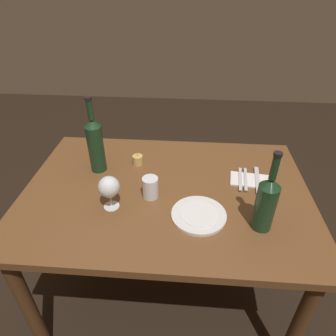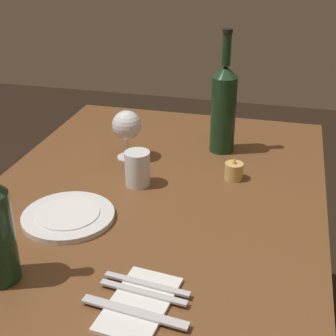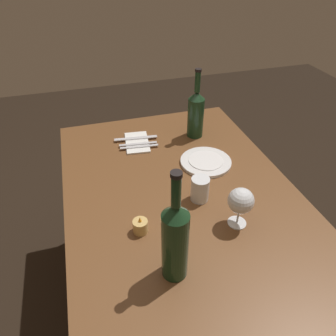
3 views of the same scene
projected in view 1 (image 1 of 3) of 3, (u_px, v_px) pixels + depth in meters
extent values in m
plane|color=black|center=(167.00, 285.00, 1.77)|extent=(6.00, 6.00, 0.00)
cube|color=brown|center=(166.00, 192.00, 1.36)|extent=(1.30, 0.90, 0.04)
cylinder|color=#50311A|center=(28.00, 306.00, 1.29)|extent=(0.06, 0.06, 0.70)
cylinder|color=#50311A|center=(298.00, 326.00, 1.22)|extent=(0.06, 0.06, 0.70)
cylinder|color=#50311A|center=(82.00, 195.00, 1.92)|extent=(0.06, 0.06, 0.70)
cylinder|color=#50311A|center=(264.00, 204.00, 1.84)|extent=(0.06, 0.06, 0.70)
cylinder|color=white|center=(112.00, 206.00, 1.25)|extent=(0.07, 0.07, 0.00)
cylinder|color=white|center=(111.00, 200.00, 1.23)|extent=(0.01, 0.01, 0.07)
sphere|color=white|center=(109.00, 187.00, 1.19)|extent=(0.09, 0.09, 0.09)
cylinder|color=beige|center=(109.00, 187.00, 1.19)|extent=(0.07, 0.07, 0.03)
cylinder|color=#19381E|center=(96.00, 149.00, 1.41)|extent=(0.08, 0.08, 0.24)
cone|color=#19381E|center=(92.00, 123.00, 1.34)|extent=(0.08, 0.08, 0.04)
cylinder|color=#19381E|center=(90.00, 110.00, 1.30)|extent=(0.03, 0.03, 0.09)
cylinder|color=black|center=(88.00, 98.00, 1.27)|extent=(0.03, 0.03, 0.01)
cylinder|color=#19381E|center=(265.00, 207.00, 1.10)|extent=(0.08, 0.08, 0.20)
cone|color=#19381E|center=(271.00, 183.00, 1.04)|extent=(0.08, 0.08, 0.03)
cylinder|color=#19381E|center=(275.00, 168.00, 1.00)|extent=(0.03, 0.03, 0.10)
cylinder|color=black|center=(278.00, 154.00, 0.97)|extent=(0.03, 0.03, 0.01)
cylinder|color=white|center=(150.00, 187.00, 1.28)|extent=(0.07, 0.07, 0.10)
cylinder|color=silver|center=(150.00, 190.00, 1.29)|extent=(0.06, 0.06, 0.06)
cylinder|color=#DBB266|center=(138.00, 160.00, 1.51)|extent=(0.05, 0.05, 0.05)
cylinder|color=white|center=(138.00, 161.00, 1.51)|extent=(0.04, 0.04, 0.03)
cone|color=#F99E2D|center=(137.00, 154.00, 1.49)|extent=(0.01, 0.01, 0.02)
cylinder|color=white|center=(199.00, 215.00, 1.20)|extent=(0.23, 0.23, 0.01)
cylinder|color=white|center=(199.00, 213.00, 1.20)|extent=(0.15, 0.15, 0.00)
cube|color=white|center=(251.00, 180.00, 1.40)|extent=(0.20, 0.13, 0.01)
cube|color=silver|center=(246.00, 179.00, 1.40)|extent=(0.03, 0.18, 0.00)
cube|color=silver|center=(240.00, 179.00, 1.40)|extent=(0.03, 0.18, 0.00)
cube|color=silver|center=(257.00, 180.00, 1.39)|extent=(0.04, 0.21, 0.00)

